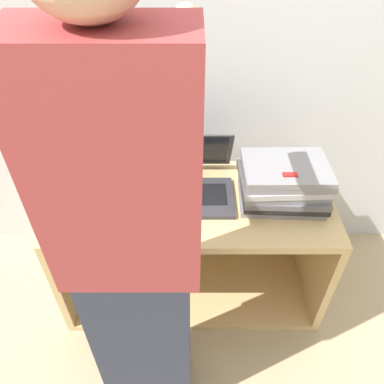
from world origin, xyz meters
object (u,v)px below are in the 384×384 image
Objects in this scene: laptop_stack_right at (282,183)px; laptop_open at (192,182)px; laptop_stack_left at (103,186)px; person at (131,253)px.

laptop_open is at bearing 171.14° from laptop_stack_right.
laptop_stack_right reaches higher than laptop_stack_left.
laptop_stack_left is 1.00× the size of laptop_stack_right.
laptop_stack_right is 0.82m from person.
laptop_stack_right is 0.22× the size of person.
laptop_stack_left is at bearing -179.63° from laptop_stack_right.
laptop_stack_right is at bearing 43.25° from person.
person is at bearing -106.86° from laptop_open.
person reaches higher than laptop_open.
laptop_open reaches higher than laptop_stack_left.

